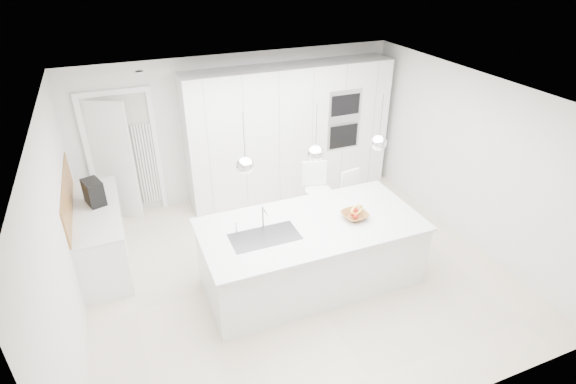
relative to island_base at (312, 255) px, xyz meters
name	(u,v)px	position (x,y,z in m)	size (l,w,h in m)	color
floor	(296,270)	(-0.10, 0.30, -0.43)	(5.50, 5.50, 0.00)	beige
wall_back	(240,127)	(-0.10, 2.80, 0.82)	(5.50, 5.50, 0.00)	silver
wall_left	(61,239)	(-2.85, 0.30, 0.82)	(5.00, 5.00, 0.00)	silver
ceiling	(298,97)	(-0.10, 0.30, 2.07)	(5.50, 5.50, 0.00)	white
tall_cabinets	(289,132)	(0.70, 2.50, 0.72)	(3.60, 0.60, 2.30)	white
oven_stack	(344,120)	(1.60, 2.19, 0.92)	(0.62, 0.04, 1.05)	#A5A5A8
doorway_frame	(124,157)	(-2.05, 2.77, 0.59)	(1.11, 0.08, 2.13)	white
hallway_door	(108,162)	(-2.30, 2.72, 0.57)	(0.82, 0.04, 2.00)	white
radiator	(147,164)	(-1.73, 2.76, 0.42)	(0.32, 0.04, 1.40)	white
left_base_cabinets	(102,237)	(-2.55, 1.50, 0.00)	(0.60, 1.80, 0.86)	white
left_worktop	(95,209)	(-2.55, 1.50, 0.45)	(0.62, 1.82, 0.04)	silver
oak_backsplash	(67,196)	(-2.84, 1.50, 0.72)	(0.02, 1.80, 0.50)	olive
island_base	(312,255)	(0.00, 0.00, 0.00)	(2.80, 1.20, 0.86)	white
island_worktop	(311,225)	(0.00, 0.05, 0.45)	(2.84, 1.40, 0.04)	silver
island_sink	(265,242)	(-0.65, 0.00, 0.39)	(0.84, 0.44, 0.18)	#3F3F42
island_tap	(263,217)	(-0.60, 0.20, 0.62)	(0.02, 0.02, 0.30)	white
pendant_left	(245,166)	(-0.85, 0.00, 1.47)	(0.20, 0.20, 0.20)	white
pendant_mid	(315,154)	(0.00, 0.00, 1.47)	(0.20, 0.20, 0.20)	white
pendant_right	(379,143)	(0.85, 0.00, 1.47)	(0.20, 0.20, 0.20)	white
fruit_bowl	(355,215)	(0.57, -0.04, 0.51)	(0.33, 0.33, 0.08)	olive
espresso_machine	(94,192)	(-2.53, 1.63, 0.64)	(0.21, 0.32, 0.34)	black
bar_stool_left	(318,201)	(0.55, 1.01, 0.16)	(0.39, 0.54, 1.18)	white
bar_stool_right	(352,204)	(1.07, 0.83, 0.09)	(0.34, 0.47, 1.03)	white
apple_a	(356,216)	(0.55, -0.10, 0.54)	(0.07, 0.07, 0.07)	#A21F13
apple_b	(354,211)	(0.60, 0.02, 0.54)	(0.09, 0.09, 0.09)	#A21F13
apple_c	(353,214)	(0.55, -0.04, 0.53)	(0.07, 0.07, 0.07)	#A21F13
banana_bunch	(357,209)	(0.60, -0.03, 0.59)	(0.23, 0.23, 0.03)	yellow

